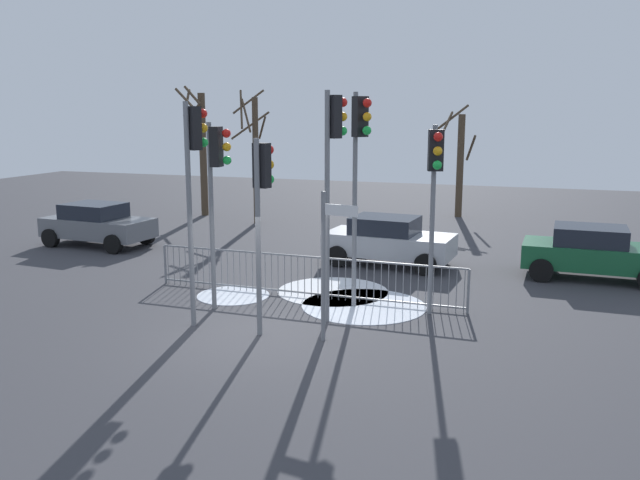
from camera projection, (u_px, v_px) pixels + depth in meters
The scene contains 18 objects.
ground_plane at pixel (257, 333), 13.89m from camera, with size 60.00×60.00×0.00m, color #38383D.
traffic_light_foreground_left at pixel (435, 178), 14.49m from camera, with size 0.37×0.55×4.30m.
traffic_light_foreground_right at pixel (359, 153), 15.00m from camera, with size 0.49×0.44×5.02m.
traffic_light_mid_left at pixel (216, 174), 15.01m from camera, with size 0.57×0.34×4.35m.
traffic_light_mid_right at pixel (332, 155), 14.05m from camera, with size 0.43×0.50×5.02m.
traffic_light_rear_right at pixel (193, 164), 13.84m from camera, with size 0.40×0.53×4.79m.
traffic_light_rear_left at pixel (262, 192), 13.37m from camera, with size 0.36×0.56×4.07m.
direction_sign_post at pixel (326, 259), 13.12m from camera, with size 0.78×0.18×3.05m.
pedestrian_guard_railing at pixel (305, 276), 16.47m from camera, with size 8.12×0.19×1.07m.
car_grey_near at pixel (97, 224), 22.78m from camera, with size 3.92×2.18×1.47m.
car_silver_far at pixel (388, 240), 19.93m from camera, with size 3.93×2.19×1.47m.
car_green_trailing at pixel (593, 252), 18.27m from camera, with size 3.85×2.02×1.47m.
bare_tree_left at pixel (255, 154), 26.99m from camera, with size 1.68×1.97×5.47m.
bare_tree_centre at pixel (202, 148), 29.06m from camera, with size 1.72×1.75×5.66m.
bare_tree_right at pixel (460, 162), 28.77m from camera, with size 1.77×1.65×4.88m.
snow_patch_kerb at pixel (364, 306), 15.84m from camera, with size 2.99×2.99×0.01m, color silver.
snow_patch_island at pixel (333, 291), 17.11m from camera, with size 2.87×2.87×0.01m, color white.
snow_patch_verge at pixel (233, 295), 16.72m from camera, with size 1.83×1.83×0.01m, color silver.
Camera 1 is at (5.52, -12.12, 4.60)m, focal length 37.11 mm.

